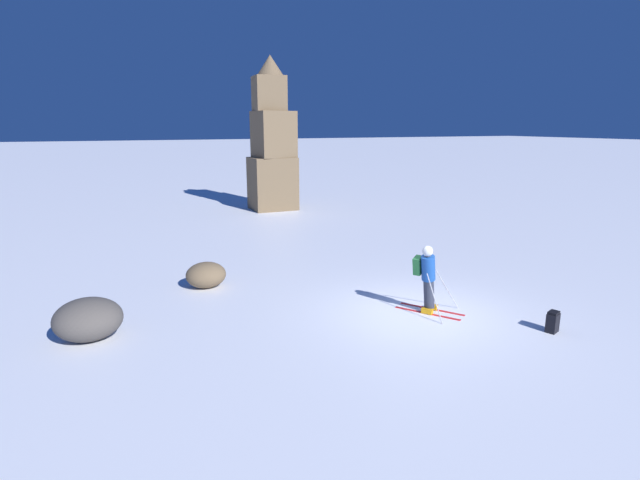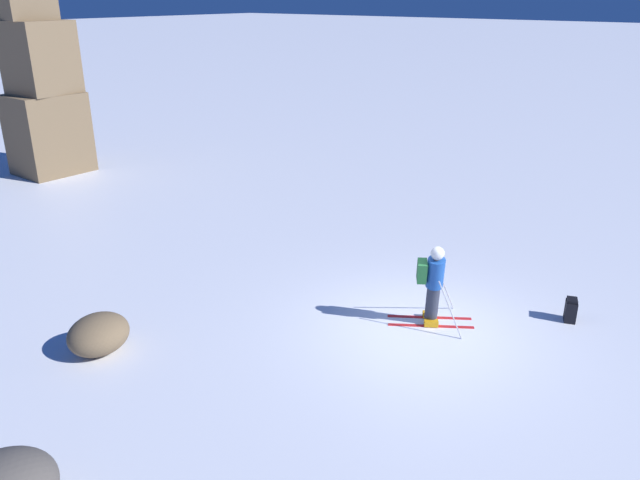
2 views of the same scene
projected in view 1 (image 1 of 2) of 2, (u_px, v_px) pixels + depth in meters
ground_plane at (417, 314)px, 12.62m from camera, size 300.00×300.00×0.00m
skier at (427, 276)px, 12.38m from camera, size 1.51×1.68×1.84m
rock_pillar at (272, 147)px, 27.40m from camera, size 2.40×2.11×8.27m
spare_backpack at (553, 322)px, 11.46m from camera, size 0.36×0.31×0.50m
exposed_boulder_0 at (206, 275)px, 14.58m from camera, size 1.16×0.99×0.76m
exposed_boulder_1 at (88, 319)px, 11.00m from camera, size 1.47×1.25×0.96m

